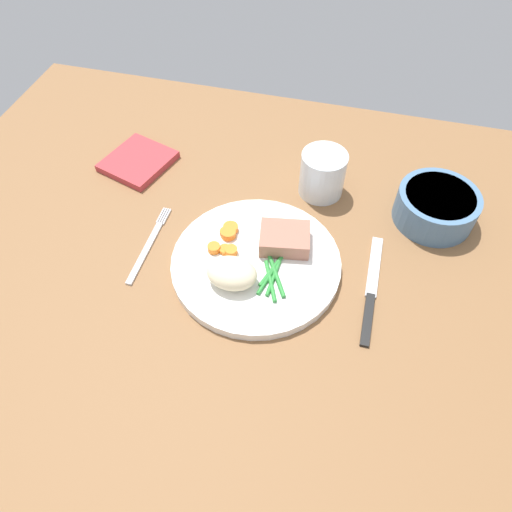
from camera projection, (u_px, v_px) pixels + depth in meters
dining_table at (244, 258)px, 76.32cm from camera, size 120.00×90.00×2.00cm
dinner_plate at (256, 263)px, 73.39cm from camera, size 26.70×26.70×1.60cm
meat_portion at (285, 239)px, 73.60cm from camera, size 8.75×7.37×2.82cm
mashed_potatoes at (232, 273)px, 68.68cm from camera, size 7.64×5.75×4.02cm
carrot_slices at (227, 239)px, 74.76cm from camera, size 4.82×6.95×1.22cm
green_beans at (273, 275)px, 70.51cm from camera, size 4.69×10.40×0.69cm
fork at (149, 244)px, 76.51cm from camera, size 1.44×16.60×0.40cm
knife at (371, 291)px, 70.87cm from camera, size 1.70×20.50×0.64cm
water_glass at (322, 176)px, 81.88cm from camera, size 7.97×7.97×8.17cm
salad_bowl at (436, 205)px, 77.91cm from camera, size 13.46×13.46×5.63cm
napkin at (138, 161)px, 88.61cm from camera, size 13.96×14.39×1.35cm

